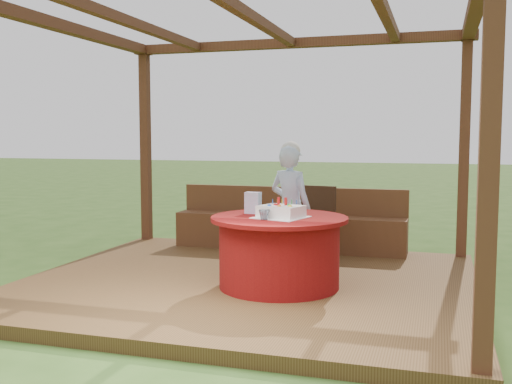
# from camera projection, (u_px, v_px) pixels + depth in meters

# --- Properties ---
(ground) EXTENTS (60.00, 60.00, 0.00)m
(ground) POSITION_uv_depth(u_px,v_px,m) (249.00, 290.00, 6.17)
(ground) COLOR #2D4E1A
(ground) RESTS_ON ground
(deck) EXTENTS (4.50, 4.00, 0.12)m
(deck) POSITION_uv_depth(u_px,v_px,m) (249.00, 285.00, 6.17)
(deck) COLOR brown
(deck) RESTS_ON ground
(pergola) EXTENTS (4.50, 4.00, 2.72)m
(pergola) POSITION_uv_depth(u_px,v_px,m) (249.00, 54.00, 5.95)
(pergola) COLOR brown
(pergola) RESTS_ON deck
(bench) EXTENTS (3.00, 0.42, 0.80)m
(bench) POSITION_uv_depth(u_px,v_px,m) (289.00, 229.00, 7.77)
(bench) COLOR brown
(bench) RESTS_ON deck
(table) EXTENTS (1.33, 1.33, 0.69)m
(table) POSITION_uv_depth(u_px,v_px,m) (279.00, 251.00, 5.82)
(table) COLOR maroon
(table) RESTS_ON deck
(chair) EXTENTS (0.49, 0.49, 0.88)m
(chair) POSITION_uv_depth(u_px,v_px,m) (315.00, 220.00, 7.04)
(chair) COLOR #341E10
(chair) RESTS_ON deck
(elderly_woman) EXTENTS (0.58, 0.48, 1.41)m
(elderly_woman) POSITION_uv_depth(u_px,v_px,m) (290.00, 206.00, 6.53)
(elderly_woman) COLOR #A2C7F0
(elderly_woman) RESTS_ON deck
(birthday_cake) EXTENTS (0.55, 0.55, 0.19)m
(birthday_cake) POSITION_uv_depth(u_px,v_px,m) (281.00, 211.00, 5.71)
(birthday_cake) COLOR white
(birthday_cake) RESTS_ON table
(gift_bag) EXTENTS (0.16, 0.11, 0.22)m
(gift_bag) POSITION_uv_depth(u_px,v_px,m) (253.00, 203.00, 6.01)
(gift_bag) COLOR #F29CD6
(gift_bag) RESTS_ON table
(drinking_glass) EXTENTS (0.13, 0.13, 0.10)m
(drinking_glass) POSITION_uv_depth(u_px,v_px,m) (264.00, 215.00, 5.55)
(drinking_glass) COLOR white
(drinking_glass) RESTS_ON table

